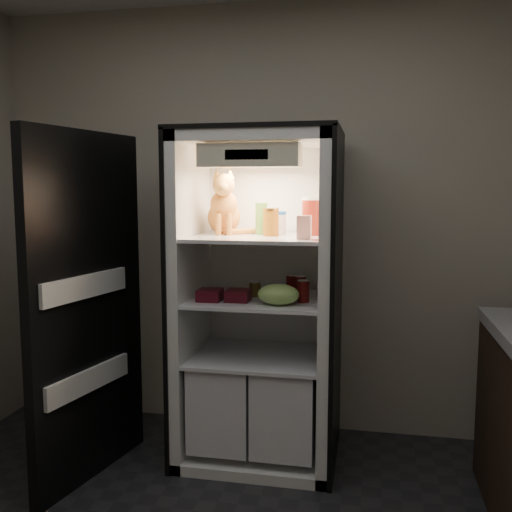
{
  "coord_description": "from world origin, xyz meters",
  "views": [
    {
      "loc": [
        0.62,
        -1.78,
        1.55
      ],
      "look_at": [
        -0.01,
        1.32,
        1.18
      ],
      "focal_mm": 40.0,
      "sensor_mm": 36.0,
      "label": 1
    }
  ],
  "objects_px": {
    "refrigerator": "(260,321)",
    "cream_carton": "(304,227)",
    "pepper_jar": "(313,216)",
    "condiment_jar": "(255,289)",
    "parmesan_shaker": "(261,218)",
    "soda_can_b": "(300,287)",
    "tabby_cat": "(224,210)",
    "berry_box_right": "(238,295)",
    "grape_bag": "(278,294)",
    "mayo_tub": "(278,223)",
    "berry_box_left": "(210,295)",
    "soda_can_c": "(303,291)",
    "soda_can_a": "(292,286)",
    "salsa_jar": "(271,222)"
  },
  "relations": [
    {
      "from": "mayo_tub",
      "to": "grape_bag",
      "type": "xyz_separation_m",
      "value": [
        0.05,
        -0.31,
        -0.36
      ]
    },
    {
      "from": "mayo_tub",
      "to": "berry_box_left",
      "type": "xyz_separation_m",
      "value": [
        -0.33,
        -0.28,
        -0.38
      ]
    },
    {
      "from": "tabby_cat",
      "to": "berry_box_left",
      "type": "relative_size",
      "value": 2.96
    },
    {
      "from": "soda_can_b",
      "to": "soda_can_c",
      "type": "relative_size",
      "value": 1.08
    },
    {
      "from": "mayo_tub",
      "to": "berry_box_right",
      "type": "xyz_separation_m",
      "value": [
        -0.18,
        -0.26,
        -0.38
      ]
    },
    {
      "from": "refrigerator",
      "to": "parmesan_shaker",
      "type": "height_order",
      "value": "refrigerator"
    },
    {
      "from": "tabby_cat",
      "to": "soda_can_a",
      "type": "height_order",
      "value": "tabby_cat"
    },
    {
      "from": "parmesan_shaker",
      "to": "condiment_jar",
      "type": "bearing_deg",
      "value": -111.7
    },
    {
      "from": "tabby_cat",
      "to": "cream_carton",
      "type": "distance_m",
      "value": 0.56
    },
    {
      "from": "soda_can_b",
      "to": "parmesan_shaker",
      "type": "bearing_deg",
      "value": 163.59
    },
    {
      "from": "soda_can_a",
      "to": "soda_can_c",
      "type": "xyz_separation_m",
      "value": [
        0.08,
        -0.13,
        -0.0
      ]
    },
    {
      "from": "mayo_tub",
      "to": "tabby_cat",
      "type": "bearing_deg",
      "value": -172.9
    },
    {
      "from": "soda_can_a",
      "to": "refrigerator",
      "type": "bearing_deg",
      "value": 179.69
    },
    {
      "from": "parmesan_shaker",
      "to": "soda_can_c",
      "type": "relative_size",
      "value": 1.52
    },
    {
      "from": "refrigerator",
      "to": "cream_carton",
      "type": "bearing_deg",
      "value": -38.16
    },
    {
      "from": "grape_bag",
      "to": "tabby_cat",
      "type": "bearing_deg",
      "value": 143.45
    },
    {
      "from": "pepper_jar",
      "to": "condiment_jar",
      "type": "bearing_deg",
      "value": -165.7
    },
    {
      "from": "soda_can_b",
      "to": "berry_box_right",
      "type": "relative_size",
      "value": 1.02
    },
    {
      "from": "soda_can_a",
      "to": "soda_can_c",
      "type": "distance_m",
      "value": 0.16
    },
    {
      "from": "parmesan_shaker",
      "to": "soda_can_b",
      "type": "distance_m",
      "value": 0.45
    },
    {
      "from": "grape_bag",
      "to": "cream_carton",
      "type": "bearing_deg",
      "value": 8.14
    },
    {
      "from": "pepper_jar",
      "to": "grape_bag",
      "type": "height_order",
      "value": "pepper_jar"
    },
    {
      "from": "soda_can_a",
      "to": "mayo_tub",
      "type": "bearing_deg",
      "value": 141.82
    },
    {
      "from": "parmesan_shaker",
      "to": "cream_carton",
      "type": "bearing_deg",
      "value": -42.16
    },
    {
      "from": "pepper_jar",
      "to": "condiment_jar",
      "type": "xyz_separation_m",
      "value": [
        -0.32,
        -0.08,
        -0.41
      ]
    },
    {
      "from": "grape_bag",
      "to": "mayo_tub",
      "type": "bearing_deg",
      "value": 100.08
    },
    {
      "from": "mayo_tub",
      "to": "grape_bag",
      "type": "distance_m",
      "value": 0.48
    },
    {
      "from": "mayo_tub",
      "to": "condiment_jar",
      "type": "xyz_separation_m",
      "value": [
        -0.11,
        -0.1,
        -0.37
      ]
    },
    {
      "from": "refrigerator",
      "to": "pepper_jar",
      "type": "distance_m",
      "value": 0.67
    },
    {
      "from": "refrigerator",
      "to": "salsa_jar",
      "type": "bearing_deg",
      "value": -37.14
    },
    {
      "from": "berry_box_left",
      "to": "salsa_jar",
      "type": "bearing_deg",
      "value": 25.69
    },
    {
      "from": "salsa_jar",
      "to": "soda_can_c",
      "type": "distance_m",
      "value": 0.42
    },
    {
      "from": "refrigerator",
      "to": "salsa_jar",
      "type": "height_order",
      "value": "refrigerator"
    },
    {
      "from": "cream_carton",
      "to": "refrigerator",
      "type": "bearing_deg",
      "value": 141.84
    },
    {
      "from": "tabby_cat",
      "to": "soda_can_c",
      "type": "xyz_separation_m",
      "value": [
        0.49,
        -0.17,
        -0.43
      ]
    },
    {
      "from": "parmesan_shaker",
      "to": "soda_can_c",
      "type": "distance_m",
      "value": 0.49
    },
    {
      "from": "tabby_cat",
      "to": "parmesan_shaker",
      "type": "xyz_separation_m",
      "value": [
        0.22,
        -0.0,
        -0.05
      ]
    },
    {
      "from": "berry_box_right",
      "to": "soda_can_c",
      "type": "bearing_deg",
      "value": 7.95
    },
    {
      "from": "parmesan_shaker",
      "to": "cream_carton",
      "type": "xyz_separation_m",
      "value": [
        0.28,
        -0.25,
        -0.03
      ]
    },
    {
      "from": "soda_can_a",
      "to": "berry_box_left",
      "type": "bearing_deg",
      "value": -154.51
    },
    {
      "from": "tabby_cat",
      "to": "salsa_jar",
      "type": "height_order",
      "value": "tabby_cat"
    },
    {
      "from": "soda_can_b",
      "to": "pepper_jar",
      "type": "bearing_deg",
      "value": 55.39
    },
    {
      "from": "tabby_cat",
      "to": "berry_box_right",
      "type": "bearing_deg",
      "value": -72.85
    },
    {
      "from": "mayo_tub",
      "to": "berry_box_right",
      "type": "bearing_deg",
      "value": -124.28
    },
    {
      "from": "parmesan_shaker",
      "to": "grape_bag",
      "type": "distance_m",
      "value": 0.49
    },
    {
      "from": "cream_carton",
      "to": "berry_box_right",
      "type": "distance_m",
      "value": 0.53
    },
    {
      "from": "mayo_tub",
      "to": "soda_can_a",
      "type": "bearing_deg",
      "value": -38.18
    },
    {
      "from": "refrigerator",
      "to": "mayo_tub",
      "type": "height_order",
      "value": "refrigerator"
    },
    {
      "from": "soda_can_b",
      "to": "berry_box_left",
      "type": "relative_size",
      "value": 1.02
    },
    {
      "from": "tabby_cat",
      "to": "soda_can_c",
      "type": "height_order",
      "value": "tabby_cat"
    }
  ]
}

